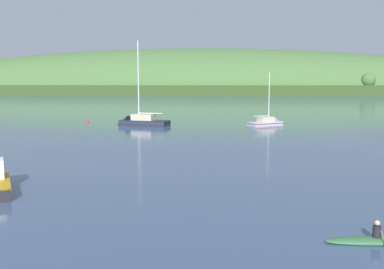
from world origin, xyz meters
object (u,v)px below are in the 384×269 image
Objects in this scene: sailboat_far_left at (269,124)px; mooring_buoy_foreground at (87,122)px; sailboat_midwater_white at (139,123)px; canoe_with_paddler at (376,240)px.

sailboat_far_left is 29.22m from mooring_buoy_foreground.
sailboat_midwater_white reaches higher than canoe_with_paddler.
sailboat_far_left is (19.70, 1.29, -0.11)m from sailboat_midwater_white.
canoe_with_paddler is at bearing -61.47° from mooring_buoy_foreground.
sailboat_far_left is 48.47m from canoe_with_paddler.
sailboat_midwater_white is 10.31m from mooring_buoy_foreground.
mooring_buoy_foreground is at bearing 113.59° from canoe_with_paddler.
sailboat_midwater_white is 3.31× the size of canoe_with_paddler.
sailboat_midwater_white is at bearing 151.13° from sailboat_far_left.
sailboat_midwater_white reaches higher than mooring_buoy_foreground.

